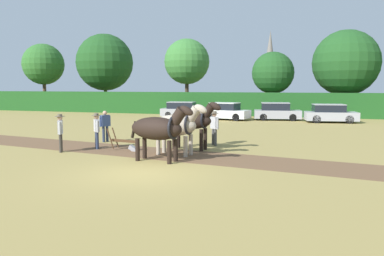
# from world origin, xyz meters

# --- Properties ---
(ground_plane) EXTENTS (240.00, 240.00, 0.00)m
(ground_plane) POSITION_xyz_m (0.00, 0.00, 0.00)
(ground_plane) COLOR #998447
(plowed_furrow_strip) EXTENTS (29.48, 6.60, 0.01)m
(plowed_furrow_strip) POSITION_xyz_m (-4.42, 4.18, 0.00)
(plowed_furrow_strip) COLOR brown
(plowed_furrow_strip) RESTS_ON ground
(hedgerow) EXTENTS (70.57, 1.83, 2.37)m
(hedgerow) POSITION_xyz_m (0.00, 26.71, 1.18)
(hedgerow) COLOR #1E511E
(hedgerow) RESTS_ON ground
(tree_far_left) EXTENTS (5.34, 5.34, 8.53)m
(tree_far_left) POSITION_xyz_m (-27.89, 29.82, 5.84)
(tree_far_left) COLOR brown
(tree_far_left) RESTS_ON ground
(tree_left) EXTENTS (7.20, 7.20, 9.63)m
(tree_left) POSITION_xyz_m (-19.55, 31.12, 6.02)
(tree_left) COLOR #4C3823
(tree_left) RESTS_ON ground
(tree_center_left) EXTENTS (5.32, 5.32, 8.54)m
(tree_center_left) POSITION_xyz_m (-8.32, 30.57, 5.87)
(tree_center_left) COLOR #423323
(tree_center_left) RESTS_ON ground
(tree_center) EXTENTS (4.42, 4.42, 6.62)m
(tree_center) POSITION_xyz_m (1.82, 28.78, 4.39)
(tree_center) COLOR #423323
(tree_center) RESTS_ON ground
(tree_center_right) EXTENTS (6.66, 6.66, 8.69)m
(tree_center_right) POSITION_xyz_m (9.01, 29.67, 5.36)
(tree_center_right) COLOR #423323
(tree_center_right) RESTS_ON ground
(church_spire) EXTENTS (2.21, 2.21, 14.36)m
(church_spire) POSITION_xyz_m (-2.41, 67.35, 7.52)
(church_spire) COLOR gray
(church_spire) RESTS_ON ground
(draft_horse_lead_left) EXTENTS (2.90, 1.27, 2.36)m
(draft_horse_lead_left) POSITION_xyz_m (-0.15, 2.04, 1.33)
(draft_horse_lead_left) COLOR black
(draft_horse_lead_left) RESTS_ON ground
(draft_horse_lead_right) EXTENTS (2.74, 1.22, 2.34)m
(draft_horse_lead_right) POSITION_xyz_m (0.05, 3.58, 1.32)
(draft_horse_lead_right) COLOR #B2A38E
(draft_horse_lead_right) RESTS_ON ground
(draft_horse_trail_left) EXTENTS (2.84, 1.15, 2.37)m
(draft_horse_trail_left) POSITION_xyz_m (0.26, 5.13, 1.38)
(draft_horse_trail_left) COLOR black
(draft_horse_trail_left) RESTS_ON ground
(plow) EXTENTS (1.63, 0.54, 1.13)m
(plow) POSITION_xyz_m (-2.62, 3.94, 0.32)
(plow) COLOR #4C331E
(plow) RESTS_ON ground
(farmer_at_plow) EXTENTS (0.47, 0.53, 1.73)m
(farmer_at_plow) POSITION_xyz_m (-4.16, 3.93, 1.01)
(farmer_at_plow) COLOR #28334C
(farmer_at_plow) RESTS_ON ground
(farmer_beside_team) EXTENTS (0.51, 0.50, 1.75)m
(farmer_beside_team) POSITION_xyz_m (0.99, 6.68, 1.03)
(farmer_beside_team) COLOR #4C4C4C
(farmer_beside_team) RESTS_ON ground
(farmer_onlooker_left) EXTENTS (0.44, 0.59, 1.75)m
(farmer_onlooker_left) POSITION_xyz_m (-5.27, 2.66, 1.03)
(farmer_onlooker_left) COLOR #38332D
(farmer_onlooker_left) RESTS_ON ground
(farmer_onlooker_right) EXTENTS (0.41, 0.61, 1.70)m
(farmer_onlooker_right) POSITION_xyz_m (-4.95, 6.07, 0.99)
(farmer_onlooker_right) COLOR #28334C
(farmer_onlooker_right) RESTS_ON ground
(parked_car_far_left) EXTENTS (4.36, 2.00, 1.52)m
(parked_car_far_left) POSITION_xyz_m (-6.06, 22.43, 0.72)
(parked_car_far_left) COLOR #9E9EA8
(parked_car_far_left) RESTS_ON ground
(parked_car_left) EXTENTS (4.32, 2.59, 1.54)m
(parked_car_left) POSITION_xyz_m (-1.56, 21.27, 0.74)
(parked_car_left) COLOR silver
(parked_car_left) RESTS_ON ground
(parked_car_center_left) EXTENTS (4.27, 2.36, 1.57)m
(parked_car_center_left) POSITION_xyz_m (2.83, 22.23, 0.75)
(parked_car_center_left) COLOR #9E9EA8
(parked_car_center_left) RESTS_ON ground
(parked_car_center) EXTENTS (4.36, 2.46, 1.53)m
(parked_car_center) POSITION_xyz_m (7.27, 21.32, 0.74)
(parked_car_center) COLOR #A8A8B2
(parked_car_center) RESTS_ON ground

